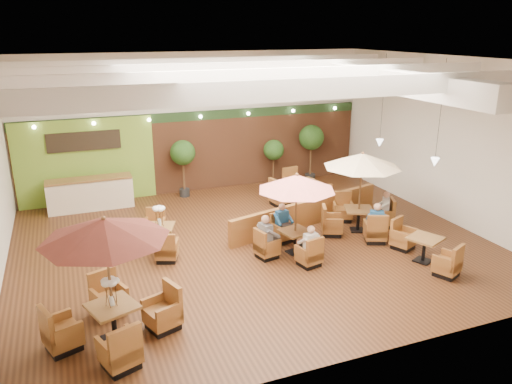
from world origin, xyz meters
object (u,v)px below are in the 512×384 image
topiary_1 (274,152)px  topiary_2 (311,140)px  table_0 (107,259)px  topiary_0 (183,155)px  diner_3 (376,219)px  service_counter (90,194)px  booth_divider (308,213)px  table_5 (298,193)px  diner_1 (283,219)px  diner_4 (384,205)px  table_1 (294,196)px  table_3 (152,236)px  table_2 (361,178)px  table_4 (424,250)px  diner_0 (309,241)px  diner_2 (267,233)px

topiary_1 → topiary_2: size_ratio=0.80×
table_0 → topiary_2: size_ratio=1.18×
topiary_0 → diner_3: bearing=-55.7°
service_counter → topiary_2: bearing=1.3°
booth_divider → topiary_0: bearing=109.5°
table_5 → diner_1: (-2.05, -3.10, 0.36)m
table_0 → table_5: 10.03m
diner_4 → topiary_1: bearing=49.0°
table_1 → topiary_1: bearing=59.3°
table_3 → table_2: bearing=12.4°
table_2 → table_4: (0.50, -2.64, -1.46)m
table_4 → diner_0: bearing=138.6°
diner_3 → table_0: bearing=-136.1°
service_counter → diner_0: bearing=-52.8°
table_0 → diner_0: (5.45, 1.60, -1.15)m
booth_divider → table_2: table_2 is taller
table_2 → topiary_1: 5.60m
table_0 → topiary_2: 12.76m
topiary_1 → diner_2: 7.02m
service_counter → diner_3: size_ratio=3.59×
table_2 → diner_4: 1.44m
table_2 → booth_divider: bearing=164.6°
table_4 → diner_2: diner_2 is taller
service_counter → table_1: size_ratio=1.20×
table_3 → diner_1: table_3 is taller
service_counter → table_1: bearing=-49.3°
table_2 → table_3: table_2 is taller
table_1 → diner_2: 1.31m
topiary_0 → diner_2: 6.47m
topiary_0 → booth_divider: bearing=-55.0°
table_4 → diner_1: (-3.15, 2.75, 0.39)m
table_3 → topiary_2: size_ratio=1.06×
diner_2 → diner_1: bearing=121.4°
service_counter → diner_4: 10.45m
table_4 → topiary_1: size_ratio=1.36×
table_2 → table_0: bearing=-134.5°
table_1 → diner_3: 2.90m
table_4 → diner_4: bearing=55.1°
diner_2 → topiary_2: bearing=130.1°
table_5 → table_0: bearing=-147.7°
diner_3 → diner_4: (0.98, 0.98, -0.02)m
diner_1 → diner_3: bearing=149.5°
topiary_0 → topiary_1: (3.82, 0.00, -0.21)m
table_1 → diner_1: size_ratio=3.22×
table_2 → diner_2: table_2 is taller
service_counter → table_1: 8.19m
booth_divider → diner_1: bearing=-160.9°
table_2 → table_3: size_ratio=1.07×
service_counter → topiary_2: topiary_2 is taller
topiary_0 → diner_0: size_ratio=2.99×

